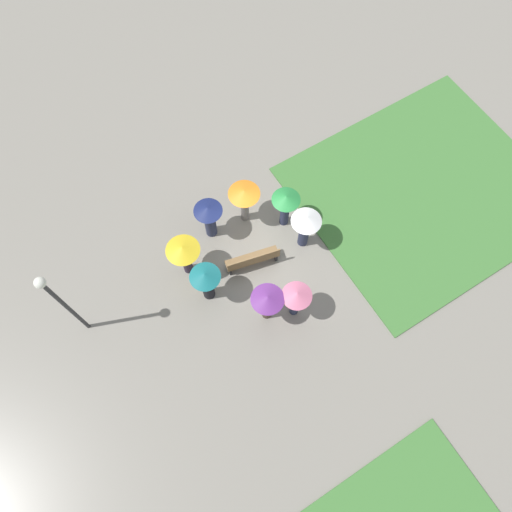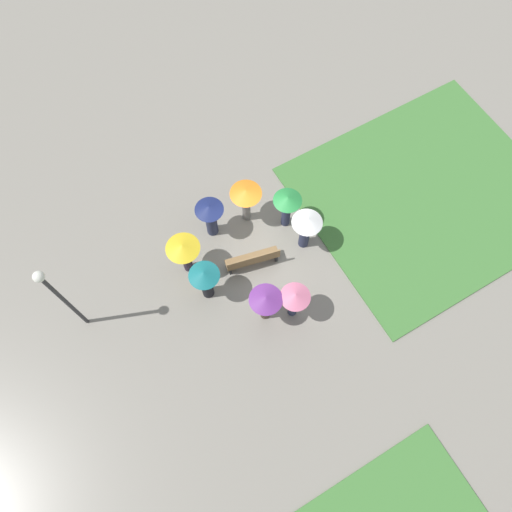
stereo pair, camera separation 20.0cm
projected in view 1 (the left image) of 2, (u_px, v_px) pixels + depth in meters
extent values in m
plane|color=gray|center=(261.00, 243.00, 17.69)|extent=(90.00, 90.00, 0.00)
cube|color=#427A38|center=(424.00, 191.00, 18.53)|extent=(8.78, 7.69, 0.06)
cube|color=brown|center=(252.00, 258.00, 16.99)|extent=(1.90, 0.82, 0.05)
cube|color=brown|center=(254.00, 260.00, 16.69)|extent=(1.82, 0.46, 0.45)
cube|color=#232326|center=(275.00, 254.00, 17.30)|extent=(0.16, 0.39, 0.40)
cube|color=#232326|center=(229.00, 268.00, 17.09)|extent=(0.16, 0.39, 0.40)
cylinder|color=#2D2D30|center=(68.00, 308.00, 14.68)|extent=(0.12, 0.12, 3.90)
sphere|color=white|center=(40.00, 283.00, 12.75)|extent=(0.32, 0.32, 0.32)
cylinder|color=black|center=(208.00, 289.00, 16.44)|extent=(0.54, 0.54, 1.04)
sphere|color=beige|center=(206.00, 282.00, 15.87)|extent=(0.22, 0.22, 0.22)
cylinder|color=#4C4C4F|center=(206.00, 279.00, 15.61)|extent=(0.02, 0.02, 0.35)
cone|color=#197075|center=(205.00, 275.00, 15.34)|extent=(1.00, 1.00, 0.24)
cylinder|color=#47382D|center=(267.00, 310.00, 16.17)|extent=(0.42, 0.42, 1.00)
sphere|color=tan|center=(267.00, 304.00, 15.61)|extent=(0.22, 0.22, 0.22)
cylinder|color=#4C4C4F|center=(267.00, 301.00, 15.35)|extent=(0.02, 0.02, 0.35)
cone|color=#703389|center=(268.00, 298.00, 15.10)|extent=(1.06, 1.06, 0.20)
cylinder|color=#2D2333|center=(187.00, 263.00, 16.81)|extent=(0.43, 0.43, 1.04)
sphere|color=beige|center=(185.00, 256.00, 16.24)|extent=(0.22, 0.22, 0.22)
cylinder|color=#4C4C4F|center=(184.00, 252.00, 15.98)|extent=(0.02, 0.02, 0.35)
cone|color=gold|center=(182.00, 249.00, 15.72)|extent=(1.12, 1.12, 0.21)
cylinder|color=#282D47|center=(294.00, 306.00, 16.23)|extent=(0.40, 0.40, 0.99)
sphere|color=brown|center=(296.00, 300.00, 15.68)|extent=(0.21, 0.21, 0.21)
cylinder|color=#4C4C4F|center=(296.00, 298.00, 15.43)|extent=(0.02, 0.02, 0.35)
cone|color=pink|center=(297.00, 294.00, 15.17)|extent=(0.96, 0.96, 0.22)
cylinder|color=slate|center=(245.00, 210.00, 17.61)|extent=(0.31, 0.31, 1.09)
sphere|color=tan|center=(244.00, 201.00, 17.01)|extent=(0.22, 0.22, 0.22)
cylinder|color=#4C4C4F|center=(244.00, 196.00, 16.75)|extent=(0.02, 0.02, 0.35)
cone|color=orange|center=(244.00, 192.00, 16.49)|extent=(1.09, 1.09, 0.20)
cylinder|color=#282D47|center=(303.00, 236.00, 17.24)|extent=(0.47, 0.47, 1.03)
sphere|color=beige|center=(305.00, 227.00, 16.67)|extent=(0.21, 0.21, 0.21)
cylinder|color=#4C4C4F|center=(306.00, 223.00, 16.42)|extent=(0.02, 0.02, 0.35)
cone|color=white|center=(307.00, 219.00, 16.13)|extent=(1.03, 1.03, 0.27)
cylinder|color=#282D47|center=(284.00, 215.00, 17.57)|extent=(0.35, 0.35, 1.03)
sphere|color=tan|center=(285.00, 206.00, 17.01)|extent=(0.20, 0.20, 0.20)
cylinder|color=#4C4C4F|center=(286.00, 202.00, 16.76)|extent=(0.02, 0.02, 0.35)
cone|color=#237A38|center=(286.00, 198.00, 16.51)|extent=(0.98, 0.98, 0.20)
cylinder|color=#282D47|center=(211.00, 225.00, 17.40)|extent=(0.56, 0.56, 1.02)
sphere|color=brown|center=(209.00, 217.00, 16.85)|extent=(0.20, 0.20, 0.20)
cylinder|color=#4C4C4F|center=(208.00, 213.00, 16.60)|extent=(0.02, 0.02, 0.35)
cone|color=navy|center=(208.00, 209.00, 16.34)|extent=(0.98, 0.98, 0.20)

